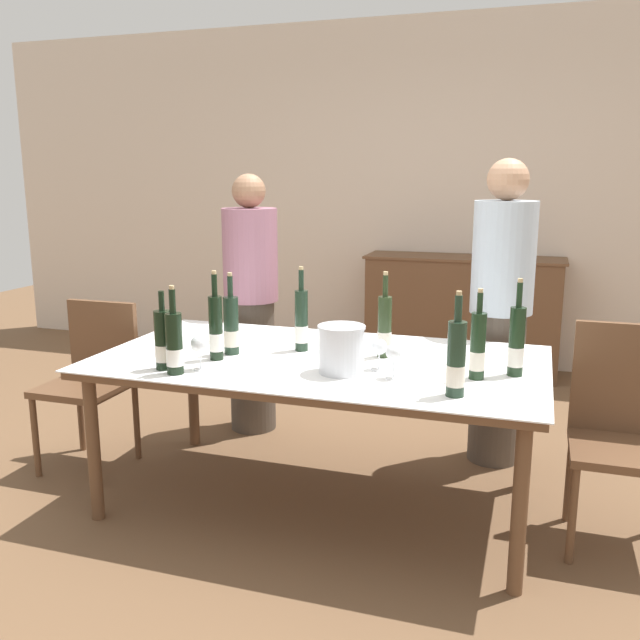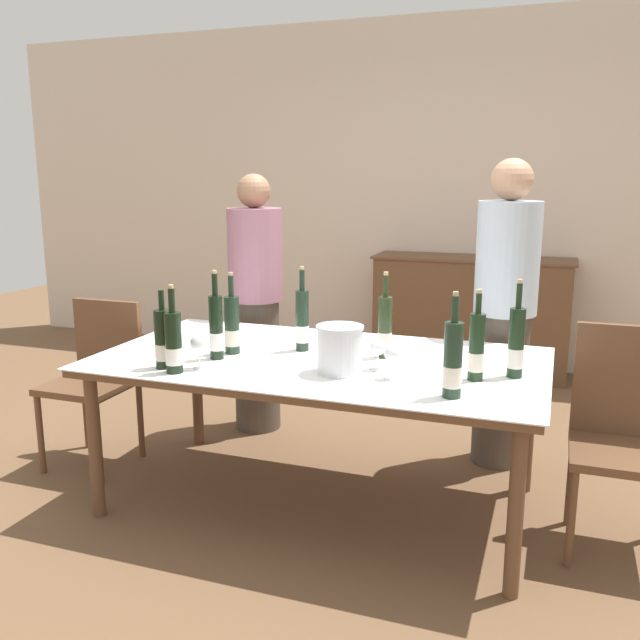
# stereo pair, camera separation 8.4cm
# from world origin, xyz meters

# --- Properties ---
(ground_plane) EXTENTS (12.00, 12.00, 0.00)m
(ground_plane) POSITION_xyz_m (0.00, 0.00, 0.00)
(ground_plane) COLOR brown
(back_wall) EXTENTS (8.00, 0.10, 2.80)m
(back_wall) POSITION_xyz_m (0.00, 2.80, 1.40)
(back_wall) COLOR beige
(back_wall) RESTS_ON ground_plane
(sideboard_cabinet) EXTENTS (1.54, 0.46, 0.93)m
(sideboard_cabinet) POSITION_xyz_m (0.38, 2.51, 0.47)
(sideboard_cabinet) COLOR brown
(sideboard_cabinet) RESTS_ON ground_plane
(dining_table) EXTENTS (2.05, 1.13, 0.73)m
(dining_table) POSITION_xyz_m (0.00, 0.00, 0.67)
(dining_table) COLOR brown
(dining_table) RESTS_ON ground_plane
(ice_bucket) EXTENTS (0.21, 0.21, 0.21)m
(ice_bucket) POSITION_xyz_m (0.16, -0.20, 0.84)
(ice_bucket) COLOR silver
(ice_bucket) RESTS_ON dining_table
(wine_bottle_0) EXTENTS (0.07, 0.07, 0.41)m
(wine_bottle_0) POSITION_xyz_m (0.67, -0.37, 0.87)
(wine_bottle_0) COLOR #1E3323
(wine_bottle_0) RESTS_ON dining_table
(wine_bottle_1) EXTENTS (0.08, 0.08, 0.35)m
(wine_bottle_1) POSITION_xyz_m (-0.59, -0.39, 0.85)
(wine_bottle_1) COLOR black
(wine_bottle_1) RESTS_ON dining_table
(wine_bottle_2) EXTENTS (0.07, 0.07, 0.39)m
(wine_bottle_2) POSITION_xyz_m (-0.42, -0.06, 0.86)
(wine_bottle_2) COLOR #1E3323
(wine_bottle_2) RESTS_ON dining_table
(wine_bottle_3) EXTENTS (0.07, 0.07, 0.38)m
(wine_bottle_3) POSITION_xyz_m (0.72, -0.11, 0.86)
(wine_bottle_3) COLOR black
(wine_bottle_3) RESTS_ON dining_table
(wine_bottle_4) EXTENTS (0.06, 0.06, 0.41)m
(wine_bottle_4) POSITION_xyz_m (-0.13, 0.10, 0.87)
(wine_bottle_4) COLOR #1E3323
(wine_bottle_4) RESTS_ON dining_table
(wine_bottle_5) EXTENTS (0.07, 0.07, 0.42)m
(wine_bottle_5) POSITION_xyz_m (0.87, -0.01, 0.87)
(wine_bottle_5) COLOR black
(wine_bottle_5) RESTS_ON dining_table
(wine_bottle_6) EXTENTS (0.06, 0.06, 0.41)m
(wine_bottle_6) POSITION_xyz_m (-0.44, -0.17, 0.87)
(wine_bottle_6) COLOR black
(wine_bottle_6) RESTS_ON dining_table
(wine_bottle_7) EXTENTS (0.07, 0.07, 0.40)m
(wine_bottle_7) POSITION_xyz_m (0.28, 0.11, 0.87)
(wine_bottle_7) COLOR #28381E
(wine_bottle_7) RESTS_ON dining_table
(wine_bottle_8) EXTENTS (0.07, 0.07, 0.38)m
(wine_bottle_8) POSITION_xyz_m (-0.51, -0.43, 0.86)
(wine_bottle_8) COLOR black
(wine_bottle_8) RESTS_ON dining_table
(wine_glass_0) EXTENTS (0.07, 0.07, 0.15)m
(wine_glass_0) POSITION_xyz_m (0.39, -0.21, 0.83)
(wine_glass_0) COLOR white
(wine_glass_0) RESTS_ON dining_table
(wine_glass_1) EXTENTS (0.08, 0.08, 0.16)m
(wine_glass_1) POSITION_xyz_m (-0.44, -0.35, 0.84)
(wine_glass_1) COLOR white
(wine_glass_1) RESTS_ON dining_table
(wine_glass_2) EXTENTS (0.08, 0.08, 0.14)m
(wine_glass_2) POSITION_xyz_m (0.06, 0.11, 0.83)
(wine_glass_2) COLOR white
(wine_glass_2) RESTS_ON dining_table
(wine_glass_3) EXTENTS (0.07, 0.07, 0.14)m
(wine_glass_3) POSITION_xyz_m (0.31, -0.10, 0.82)
(wine_glass_3) COLOR white
(wine_glass_3) RESTS_ON dining_table
(chair_right_end) EXTENTS (0.42, 0.42, 0.94)m
(chair_right_end) POSITION_xyz_m (1.32, 0.09, 0.53)
(chair_right_end) COLOR brown
(chair_right_end) RESTS_ON ground_plane
(chair_left_end) EXTENTS (0.42, 0.42, 0.89)m
(chair_left_end) POSITION_xyz_m (-1.32, 0.08, 0.52)
(chair_left_end) COLOR brown
(chair_left_end) RESTS_ON ground_plane
(person_host) EXTENTS (0.33, 0.33, 1.57)m
(person_host) POSITION_xyz_m (-0.71, 0.83, 0.78)
(person_host) COLOR #51473D
(person_host) RESTS_ON ground_plane
(person_guest_left) EXTENTS (0.33, 0.33, 1.65)m
(person_guest_left) POSITION_xyz_m (0.76, 0.79, 0.83)
(person_guest_left) COLOR #51473D
(person_guest_left) RESTS_ON ground_plane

